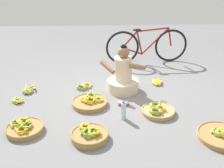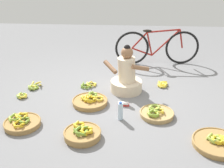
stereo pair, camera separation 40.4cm
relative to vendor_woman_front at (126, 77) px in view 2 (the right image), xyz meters
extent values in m
plane|color=slate|center=(-0.20, -0.30, -0.25)|extent=(10.00, 10.00, 0.00)
cylinder|color=beige|center=(0.00, 0.00, -0.16)|extent=(0.52, 0.52, 0.18)
cylinder|color=beige|center=(0.00, 0.00, 0.13)|extent=(0.32, 0.31, 0.41)
sphere|color=#8C6042|center=(0.00, 0.00, 0.41)|extent=(0.19, 0.19, 0.19)
sphere|color=black|center=(0.00, 0.00, 0.49)|extent=(0.10, 0.10, 0.10)
cylinder|color=#8C6042|center=(-0.26, -0.10, 0.21)|extent=(0.25, 0.28, 0.16)
cylinder|color=#8C6042|center=(0.22, -0.11, 0.21)|extent=(0.30, 0.22, 0.16)
torus|color=black|center=(0.08, 1.26, 0.09)|extent=(0.69, 0.11, 0.68)
torus|color=black|center=(1.10, 1.36, 0.09)|extent=(0.69, 0.11, 0.68)
cylinder|color=maroon|center=(0.76, 1.32, 0.20)|extent=(0.55, 0.08, 0.55)
cylinder|color=maroon|center=(0.43, 1.29, 0.17)|extent=(0.15, 0.05, 0.49)
cylinder|color=maroon|center=(0.70, 1.32, 0.44)|extent=(0.65, 0.09, 0.08)
cylinder|color=maroon|center=(0.29, 1.28, 0.01)|extent=(0.42, 0.07, 0.18)
cylinder|color=maroon|center=(0.23, 1.27, 0.25)|extent=(0.32, 0.06, 0.35)
cylinder|color=maroon|center=(1.06, 1.35, 0.28)|extent=(0.11, 0.04, 0.38)
ellipsoid|color=black|center=(0.37, 1.29, 0.44)|extent=(0.18, 0.08, 0.05)
cylinder|color=tan|center=(0.45, -0.76, -0.23)|extent=(0.47, 0.47, 0.05)
torus|color=tan|center=(0.45, -0.76, -0.20)|extent=(0.48, 0.48, 0.02)
ellipsoid|color=yellow|center=(0.53, -0.76, -0.17)|extent=(0.03, 0.13, 0.07)
ellipsoid|color=yellow|center=(0.49, -0.71, -0.18)|extent=(0.13, 0.06, 0.05)
ellipsoid|color=yellow|center=(0.43, -0.72, -0.17)|extent=(0.12, 0.11, 0.06)
ellipsoid|color=yellow|center=(0.43, -0.80, -0.17)|extent=(0.11, 0.11, 0.07)
ellipsoid|color=yellow|center=(0.50, -0.81, -0.17)|extent=(0.13, 0.08, 0.08)
sphere|color=#382D19|center=(0.47, -0.76, -0.17)|extent=(0.03, 0.03, 0.03)
ellipsoid|color=#9EB747|center=(0.48, -0.69, -0.17)|extent=(0.06, 0.14, 0.08)
ellipsoid|color=#9EB747|center=(0.46, -0.64, -0.17)|extent=(0.13, 0.12, 0.08)
ellipsoid|color=#9EB747|center=(0.40, -0.63, -0.17)|extent=(0.14, 0.08, 0.07)
ellipsoid|color=#9EB747|center=(0.37, -0.66, -0.17)|extent=(0.10, 0.14, 0.06)
ellipsoid|color=#9EB747|center=(0.36, -0.70, -0.17)|extent=(0.08, 0.14, 0.06)
ellipsoid|color=#9EB747|center=(0.41, -0.74, -0.16)|extent=(0.14, 0.07, 0.09)
ellipsoid|color=#9EB747|center=(0.45, -0.73, -0.17)|extent=(0.13, 0.11, 0.06)
sphere|color=#382D19|center=(0.42, -0.68, -0.17)|extent=(0.04, 0.04, 0.04)
ellipsoid|color=#8CAD38|center=(0.45, -0.85, -0.17)|extent=(0.04, 0.14, 0.08)
ellipsoid|color=#8CAD38|center=(0.41, -0.79, -0.17)|extent=(0.14, 0.08, 0.07)
ellipsoid|color=#8CAD38|center=(0.36, -0.80, -0.17)|extent=(0.13, 0.11, 0.08)
ellipsoid|color=#8CAD38|center=(0.33, -0.85, -0.17)|extent=(0.05, 0.14, 0.08)
ellipsoid|color=#8CAD38|center=(0.37, -0.90, -0.17)|extent=(0.14, 0.08, 0.06)
ellipsoid|color=#8CAD38|center=(0.41, -0.90, -0.17)|extent=(0.14, 0.08, 0.08)
sphere|color=#382D19|center=(0.39, -0.84, -0.17)|extent=(0.03, 0.03, 0.03)
cylinder|color=#A87F47|center=(-1.35, -1.14, -0.22)|extent=(0.47, 0.47, 0.06)
torus|color=#A87F47|center=(-1.35, -1.14, -0.19)|extent=(0.49, 0.49, 0.02)
ellipsoid|color=olive|center=(-1.27, -1.15, -0.17)|extent=(0.06, 0.12, 0.06)
ellipsoid|color=olive|center=(-1.31, -1.09, -0.17)|extent=(0.12, 0.06, 0.07)
ellipsoid|color=olive|center=(-1.35, -1.10, -0.17)|extent=(0.11, 0.10, 0.07)
ellipsoid|color=olive|center=(-1.36, -1.17, -0.17)|extent=(0.10, 0.12, 0.07)
ellipsoid|color=olive|center=(-1.31, -1.19, -0.17)|extent=(0.12, 0.05, 0.06)
sphere|color=#382D19|center=(-1.32, -1.14, -0.17)|extent=(0.03, 0.03, 0.03)
ellipsoid|color=gold|center=(-1.32, -1.05, -0.16)|extent=(0.04, 0.14, 0.08)
ellipsoid|color=gold|center=(-1.37, -0.99, -0.16)|extent=(0.15, 0.06, 0.07)
ellipsoid|color=gold|center=(-1.44, -1.03, -0.17)|extent=(0.09, 0.14, 0.06)
ellipsoid|color=gold|center=(-1.43, -1.09, -0.16)|extent=(0.12, 0.13, 0.08)
ellipsoid|color=gold|center=(-1.38, -1.11, -0.16)|extent=(0.14, 0.06, 0.08)
sphere|color=#382D19|center=(-1.39, -1.05, -0.16)|extent=(0.03, 0.03, 0.03)
ellipsoid|color=#8CAD38|center=(-1.40, -1.10, -0.16)|extent=(0.04, 0.14, 0.08)
ellipsoid|color=#8CAD38|center=(-1.44, -1.04, -0.17)|extent=(0.14, 0.08, 0.06)
ellipsoid|color=#8CAD38|center=(-1.51, -1.07, -0.16)|extent=(0.11, 0.13, 0.08)
ellipsoid|color=#8CAD38|center=(-1.51, -1.12, -0.17)|extent=(0.09, 0.14, 0.06)
ellipsoid|color=#8CAD38|center=(-1.43, -1.15, -0.16)|extent=(0.14, 0.09, 0.08)
sphere|color=#382D19|center=(-1.46, -1.10, -0.17)|extent=(0.03, 0.03, 0.03)
ellipsoid|color=gold|center=(-1.30, -1.24, -0.16)|extent=(0.06, 0.13, 0.08)
ellipsoid|color=gold|center=(-1.33, -1.18, -0.17)|extent=(0.13, 0.07, 0.06)
ellipsoid|color=gold|center=(-1.39, -1.19, -0.16)|extent=(0.12, 0.10, 0.08)
ellipsoid|color=gold|center=(-1.40, -1.26, -0.17)|extent=(0.10, 0.12, 0.06)
ellipsoid|color=gold|center=(-1.34, -1.28, -0.17)|extent=(0.13, 0.06, 0.06)
sphere|color=#382D19|center=(-1.35, -1.23, -0.17)|extent=(0.03, 0.03, 0.03)
cylinder|color=#A87F47|center=(-0.54, -0.48, -0.22)|extent=(0.53, 0.53, 0.06)
torus|color=#A87F47|center=(-0.54, -0.48, -0.19)|extent=(0.54, 0.54, 0.02)
ellipsoid|color=yellow|center=(-0.36, -0.47, -0.17)|extent=(0.04, 0.12, 0.05)
ellipsoid|color=yellow|center=(-0.37, -0.42, -0.17)|extent=(0.10, 0.10, 0.07)
ellipsoid|color=yellow|center=(-0.41, -0.41, -0.17)|extent=(0.12, 0.03, 0.07)
ellipsoid|color=yellow|center=(-0.45, -0.44, -0.17)|extent=(0.08, 0.12, 0.05)
ellipsoid|color=yellow|center=(-0.46, -0.47, -0.17)|extent=(0.05, 0.12, 0.06)
ellipsoid|color=yellow|center=(-0.42, -0.51, -0.17)|extent=(0.12, 0.06, 0.07)
ellipsoid|color=yellow|center=(-0.38, -0.50, -0.17)|extent=(0.11, 0.08, 0.06)
sphere|color=#382D19|center=(-0.41, -0.46, -0.17)|extent=(0.03, 0.03, 0.03)
ellipsoid|color=#8CAD38|center=(-0.46, -0.35, -0.17)|extent=(0.04, 0.12, 0.06)
ellipsoid|color=#8CAD38|center=(-0.49, -0.30, -0.17)|extent=(0.12, 0.08, 0.06)
ellipsoid|color=#8CAD38|center=(-0.55, -0.31, -0.16)|extent=(0.11, 0.11, 0.08)
ellipsoid|color=#8CAD38|center=(-0.56, -0.34, -0.16)|extent=(0.05, 0.12, 0.08)
ellipsoid|color=#8CAD38|center=(-0.54, -0.39, -0.17)|extent=(0.12, 0.09, 0.07)
ellipsoid|color=#8CAD38|center=(-0.48, -0.39, -0.17)|extent=(0.12, 0.10, 0.06)
sphere|color=#382D19|center=(-0.51, -0.35, -0.17)|extent=(0.03, 0.03, 0.03)
ellipsoid|color=yellow|center=(-0.56, -0.46, -0.17)|extent=(0.05, 0.12, 0.07)
ellipsoid|color=yellow|center=(-0.59, -0.41, -0.17)|extent=(0.11, 0.08, 0.05)
ellipsoid|color=yellow|center=(-0.63, -0.41, -0.17)|extent=(0.12, 0.06, 0.07)
ellipsoid|color=yellow|center=(-0.66, -0.46, -0.17)|extent=(0.04, 0.12, 0.07)
ellipsoid|color=yellow|center=(-0.64, -0.49, -0.17)|extent=(0.11, 0.09, 0.07)
ellipsoid|color=yellow|center=(-0.59, -0.50, -0.17)|extent=(0.12, 0.08, 0.07)
sphere|color=#382D19|center=(-0.61, -0.45, -0.17)|extent=(0.03, 0.03, 0.03)
ellipsoid|color=gold|center=(-0.47, -0.50, -0.16)|extent=(0.04, 0.15, 0.08)
ellipsoid|color=gold|center=(-0.50, -0.44, -0.16)|extent=(0.14, 0.11, 0.09)
ellipsoid|color=gold|center=(-0.57, -0.44, -0.16)|extent=(0.15, 0.10, 0.08)
ellipsoid|color=gold|center=(-0.60, -0.49, -0.16)|extent=(0.04, 0.15, 0.09)
ellipsoid|color=gold|center=(-0.56, -0.56, -0.17)|extent=(0.15, 0.08, 0.06)
ellipsoid|color=gold|center=(-0.52, -0.56, -0.16)|extent=(0.15, 0.08, 0.08)
sphere|color=#382D19|center=(-0.54, -0.50, -0.17)|extent=(0.03, 0.03, 0.03)
cylinder|color=#A87F47|center=(-0.51, -1.34, -0.21)|extent=(0.45, 0.45, 0.08)
torus|color=#A87F47|center=(-0.51, -1.34, -0.18)|extent=(0.47, 0.47, 0.02)
ellipsoid|color=gold|center=(-0.40, -1.35, -0.14)|extent=(0.04, 0.13, 0.08)
ellipsoid|color=gold|center=(-0.44, -1.30, -0.15)|extent=(0.13, 0.08, 0.07)
ellipsoid|color=gold|center=(-0.49, -1.30, -0.15)|extent=(0.13, 0.10, 0.07)
ellipsoid|color=gold|center=(-0.51, -1.34, -0.14)|extent=(0.06, 0.13, 0.07)
ellipsoid|color=gold|center=(-0.48, -1.40, -0.15)|extent=(0.13, 0.10, 0.07)
ellipsoid|color=gold|center=(-0.42, -1.39, -0.14)|extent=(0.12, 0.11, 0.08)
sphere|color=#382D19|center=(-0.46, -1.35, -0.15)|extent=(0.03, 0.03, 0.03)
ellipsoid|color=yellow|center=(-0.52, -1.24, -0.15)|extent=(0.06, 0.12, 0.07)
ellipsoid|color=yellow|center=(-0.56, -1.18, -0.15)|extent=(0.12, 0.06, 0.06)
ellipsoid|color=yellow|center=(-0.61, -1.21, -0.15)|extent=(0.09, 0.12, 0.07)
ellipsoid|color=yellow|center=(-0.60, -1.27, -0.15)|extent=(0.11, 0.10, 0.07)
ellipsoid|color=yellow|center=(-0.55, -1.28, -0.15)|extent=(0.12, 0.07, 0.07)
sphere|color=#382D19|center=(-0.57, -1.23, -0.15)|extent=(0.03, 0.03, 0.03)
ellipsoid|color=olive|center=(-0.45, -1.37, -0.14)|extent=(0.05, 0.16, 0.08)
ellipsoid|color=olive|center=(-0.50, -1.30, -0.14)|extent=(0.16, 0.08, 0.10)
ellipsoid|color=olive|center=(-0.58, -1.33, -0.15)|extent=(0.11, 0.15, 0.06)
ellipsoid|color=olive|center=(-0.57, -1.41, -0.14)|extent=(0.13, 0.14, 0.10)
ellipsoid|color=olive|center=(-0.52, -1.43, -0.14)|extent=(0.16, 0.05, 0.08)
sphere|color=#382D19|center=(-0.52, -1.36, -0.15)|extent=(0.03, 0.03, 0.03)
cylinder|color=#A87F47|center=(1.12, -1.39, -0.23)|extent=(0.58, 0.58, 0.06)
torus|color=#A87F47|center=(1.12, -1.39, -0.20)|extent=(0.60, 0.60, 0.02)
ellipsoid|color=yellow|center=(1.20, -1.34, -0.16)|extent=(0.15, 0.07, 0.09)
ellipsoid|color=yellow|center=(1.16, -1.38, -0.17)|extent=(0.09, 0.15, 0.06)
ellipsoid|color=yellow|center=(1.16, -1.42, -0.16)|extent=(0.09, 0.15, 0.09)
ellipsoid|color=yellow|center=(1.18, -1.39, -0.17)|extent=(0.05, 0.14, 0.07)
ellipsoid|color=yellow|center=(1.11, -1.32, -0.17)|extent=(0.14, 0.05, 0.06)
ellipsoid|color=yellow|center=(1.06, -1.39, -0.18)|extent=(0.05, 0.14, 0.05)
ellipsoid|color=yellow|center=(1.12, -1.44, -0.17)|extent=(0.14, 0.04, 0.07)
sphere|color=#382D19|center=(1.12, -1.38, -0.17)|extent=(0.03, 0.03, 0.03)
ellipsoid|color=#9EB747|center=(1.12, -1.37, -0.16)|extent=(0.05, 0.13, 0.08)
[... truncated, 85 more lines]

